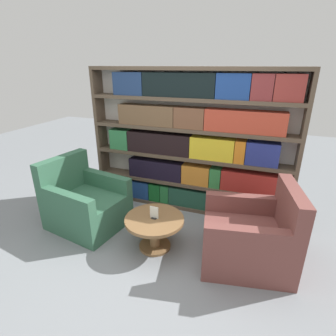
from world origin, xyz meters
The scene contains 6 objects.
ground_plane centered at (0.00, 0.00, 0.00)m, with size 14.00×14.00×0.00m, color gray.
bookshelf centered at (0.05, 1.37, 1.04)m, with size 2.96×0.30×2.08m.
armchair_left centered at (-1.19, 0.41, 0.31)m, with size 1.07×0.96×0.94m.
armchair_right centered at (1.01, 0.41, 0.31)m, with size 1.08×0.98×0.94m.
coffee_table centered at (-0.09, 0.27, 0.30)m, with size 0.71×0.71×0.41m.
table_sign centered at (-0.09, 0.27, 0.48)m, with size 0.10×0.06×0.15m.
Camera 1 is at (0.98, -2.18, 2.11)m, focal length 28.00 mm.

